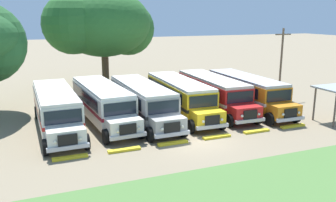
{
  "coord_description": "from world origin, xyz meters",
  "views": [
    {
      "loc": [
        -9.71,
        -19.55,
        7.95
      ],
      "look_at": [
        0.0,
        4.79,
        1.6
      ],
      "focal_mm": 37.75,
      "sensor_mm": 36.0,
      "label": 1
    }
  ],
  "objects_px": {
    "parked_bus_slot_1": "(103,102)",
    "parked_bus_slot_5": "(247,91)",
    "parked_bus_slot_2": "(143,100)",
    "broad_shade_tree": "(102,22)",
    "parked_bus_slot_4": "(213,92)",
    "parked_bus_slot_0": "(56,108)",
    "parked_bus_slot_3": "(180,95)",
    "utility_pole": "(281,61)"
  },
  "relations": [
    {
      "from": "parked_bus_slot_1",
      "to": "parked_bus_slot_3",
      "type": "relative_size",
      "value": 1.01
    },
    {
      "from": "parked_bus_slot_4",
      "to": "parked_bus_slot_5",
      "type": "height_order",
      "value": "same"
    },
    {
      "from": "parked_bus_slot_1",
      "to": "parked_bus_slot_2",
      "type": "height_order",
      "value": "same"
    },
    {
      "from": "parked_bus_slot_3",
      "to": "parked_bus_slot_4",
      "type": "distance_m",
      "value": 3.2
    },
    {
      "from": "parked_bus_slot_2",
      "to": "parked_bus_slot_4",
      "type": "distance_m",
      "value": 6.62
    },
    {
      "from": "parked_bus_slot_2",
      "to": "utility_pole",
      "type": "xyz_separation_m",
      "value": [
        15.23,
        2.73,
        2.05
      ]
    },
    {
      "from": "parked_bus_slot_2",
      "to": "parked_bus_slot_4",
      "type": "relative_size",
      "value": 1.0
    },
    {
      "from": "parked_bus_slot_1",
      "to": "broad_shade_tree",
      "type": "bearing_deg",
      "value": 163.93
    },
    {
      "from": "parked_bus_slot_1",
      "to": "parked_bus_slot_5",
      "type": "height_order",
      "value": "same"
    },
    {
      "from": "parked_bus_slot_3",
      "to": "broad_shade_tree",
      "type": "height_order",
      "value": "broad_shade_tree"
    },
    {
      "from": "parked_bus_slot_1",
      "to": "parked_bus_slot_2",
      "type": "relative_size",
      "value": 1.01
    },
    {
      "from": "parked_bus_slot_1",
      "to": "parked_bus_slot_3",
      "type": "height_order",
      "value": "same"
    },
    {
      "from": "broad_shade_tree",
      "to": "parked_bus_slot_1",
      "type": "bearing_deg",
      "value": -102.07
    },
    {
      "from": "parked_bus_slot_2",
      "to": "utility_pole",
      "type": "bearing_deg",
      "value": 99.02
    },
    {
      "from": "parked_bus_slot_2",
      "to": "parked_bus_slot_1",
      "type": "bearing_deg",
      "value": -103.78
    },
    {
      "from": "parked_bus_slot_4",
      "to": "parked_bus_slot_1",
      "type": "bearing_deg",
      "value": -88.39
    },
    {
      "from": "broad_shade_tree",
      "to": "utility_pole",
      "type": "bearing_deg",
      "value": -35.73
    },
    {
      "from": "parked_bus_slot_2",
      "to": "parked_bus_slot_3",
      "type": "bearing_deg",
      "value": 96.83
    },
    {
      "from": "parked_bus_slot_1",
      "to": "parked_bus_slot_5",
      "type": "relative_size",
      "value": 1.01
    },
    {
      "from": "parked_bus_slot_0",
      "to": "parked_bus_slot_5",
      "type": "relative_size",
      "value": 1.0
    },
    {
      "from": "parked_bus_slot_1",
      "to": "parked_bus_slot_0",
      "type": "bearing_deg",
      "value": -84.15
    },
    {
      "from": "parked_bus_slot_3",
      "to": "parked_bus_slot_5",
      "type": "xyz_separation_m",
      "value": [
        6.12,
        -0.54,
        0.0
      ]
    },
    {
      "from": "parked_bus_slot_4",
      "to": "parked_bus_slot_5",
      "type": "xyz_separation_m",
      "value": [
        2.92,
        -0.73,
        0.0
      ]
    },
    {
      "from": "parked_bus_slot_5",
      "to": "broad_shade_tree",
      "type": "height_order",
      "value": "broad_shade_tree"
    },
    {
      "from": "parked_bus_slot_0",
      "to": "parked_bus_slot_3",
      "type": "xyz_separation_m",
      "value": [
        9.82,
        0.4,
        0.0
      ]
    },
    {
      "from": "parked_bus_slot_2",
      "to": "parked_bus_slot_5",
      "type": "bearing_deg",
      "value": 88.49
    },
    {
      "from": "parked_bus_slot_2",
      "to": "broad_shade_tree",
      "type": "relative_size",
      "value": 0.87
    },
    {
      "from": "parked_bus_slot_0",
      "to": "parked_bus_slot_1",
      "type": "distance_m",
      "value": 3.49
    },
    {
      "from": "parked_bus_slot_4",
      "to": "parked_bus_slot_5",
      "type": "distance_m",
      "value": 3.01
    },
    {
      "from": "parked_bus_slot_2",
      "to": "broad_shade_tree",
      "type": "height_order",
      "value": "broad_shade_tree"
    },
    {
      "from": "parked_bus_slot_1",
      "to": "parked_bus_slot_2",
      "type": "distance_m",
      "value": 3.06
    },
    {
      "from": "parked_bus_slot_1",
      "to": "utility_pole",
      "type": "relative_size",
      "value": 1.61
    },
    {
      "from": "utility_pole",
      "to": "parked_bus_slot_0",
      "type": "bearing_deg",
      "value": -173.01
    },
    {
      "from": "parked_bus_slot_2",
      "to": "parked_bus_slot_5",
      "type": "height_order",
      "value": "same"
    },
    {
      "from": "parked_bus_slot_2",
      "to": "parked_bus_slot_3",
      "type": "distance_m",
      "value": 3.42
    },
    {
      "from": "parked_bus_slot_4",
      "to": "broad_shade_tree",
      "type": "distance_m",
      "value": 15.84
    },
    {
      "from": "parked_bus_slot_1",
      "to": "parked_bus_slot_3",
      "type": "distance_m",
      "value": 6.38
    },
    {
      "from": "broad_shade_tree",
      "to": "utility_pole",
      "type": "height_order",
      "value": "broad_shade_tree"
    },
    {
      "from": "parked_bus_slot_0",
      "to": "broad_shade_tree",
      "type": "relative_size",
      "value": 0.87
    },
    {
      "from": "utility_pole",
      "to": "parked_bus_slot_5",
      "type": "bearing_deg",
      "value": -154.01
    },
    {
      "from": "parked_bus_slot_4",
      "to": "utility_pole",
      "type": "xyz_separation_m",
      "value": [
        8.65,
        2.06,
        2.05
      ]
    },
    {
      "from": "parked_bus_slot_3",
      "to": "parked_bus_slot_4",
      "type": "height_order",
      "value": "same"
    }
  ]
}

